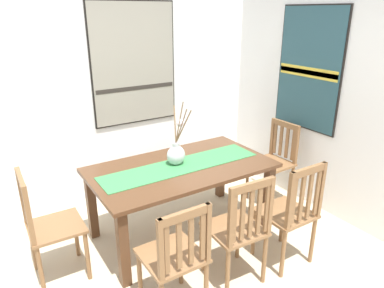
# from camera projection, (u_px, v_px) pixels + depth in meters

# --- Properties ---
(ground_plane) EXTENTS (6.40, 6.40, 0.03)m
(ground_plane) POSITION_uv_depth(u_px,v_px,m) (203.00, 286.00, 2.93)
(ground_plane) COLOR beige
(wall_back) EXTENTS (6.40, 0.12, 2.70)m
(wall_back) POSITION_uv_depth(u_px,v_px,m) (109.00, 84.00, 3.91)
(wall_back) COLOR white
(wall_back) RESTS_ON ground_plane
(wall_side) EXTENTS (0.12, 6.40, 2.70)m
(wall_side) POSITION_uv_depth(u_px,v_px,m) (366.00, 96.00, 3.38)
(wall_side) COLOR white
(wall_side) RESTS_ON ground_plane
(dining_table) EXTENTS (1.71, 0.96, 0.73)m
(dining_table) POSITION_uv_depth(u_px,v_px,m) (181.00, 176.00, 3.41)
(dining_table) COLOR #51331E
(dining_table) RESTS_ON ground_plane
(table_runner) EXTENTS (1.57, 0.36, 0.01)m
(table_runner) POSITION_uv_depth(u_px,v_px,m) (181.00, 166.00, 3.37)
(table_runner) COLOR #388447
(table_runner) RESTS_ON dining_table
(centerpiece_vase) EXTENTS (0.18, 0.27, 0.62)m
(centerpiece_vase) POSITION_uv_depth(u_px,v_px,m) (176.00, 152.00, 3.37)
(centerpiece_vase) COLOR silver
(centerpiece_vase) RESTS_ON dining_table
(chair_0) EXTENTS (0.44, 0.44, 0.93)m
(chair_0) POSITION_uv_depth(u_px,v_px,m) (275.00, 160.00, 4.10)
(chair_0) COLOR brown
(chair_0) RESTS_ON ground_plane
(chair_1) EXTENTS (0.44, 0.44, 0.97)m
(chair_1) POSITION_uv_depth(u_px,v_px,m) (239.00, 228.00, 2.79)
(chair_1) COLOR brown
(chair_1) RESTS_ON ground_plane
(chair_2) EXTENTS (0.43, 0.43, 0.97)m
(chair_2) POSITION_uv_depth(u_px,v_px,m) (48.00, 225.00, 2.84)
(chair_2) COLOR brown
(chair_2) RESTS_ON ground_plane
(chair_3) EXTENTS (0.42, 0.42, 0.97)m
(chair_3) POSITION_uv_depth(u_px,v_px,m) (291.00, 212.00, 3.02)
(chair_3) COLOR brown
(chair_3) RESTS_ON ground_plane
(chair_4) EXTENTS (0.42, 0.42, 0.93)m
(chair_4) POSITION_uv_depth(u_px,v_px,m) (176.00, 257.00, 2.49)
(chair_4) COLOR brown
(chair_4) RESTS_ON ground_plane
(painting_on_back_wall) EXTENTS (0.99, 0.05, 1.33)m
(painting_on_back_wall) POSITION_uv_depth(u_px,v_px,m) (134.00, 64.00, 3.93)
(painting_on_back_wall) COLOR black
(painting_on_side_wall) EXTENTS (0.05, 0.83, 1.30)m
(painting_on_side_wall) POSITION_uv_depth(u_px,v_px,m) (309.00, 69.00, 3.80)
(painting_on_side_wall) COLOR black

